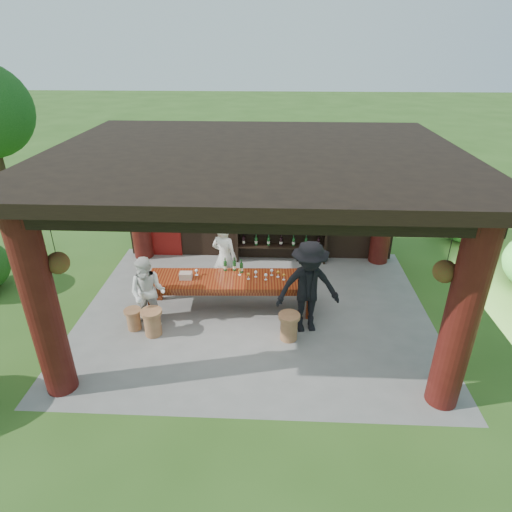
{
  "coord_description": "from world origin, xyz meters",
  "views": [
    {
      "loc": [
        0.38,
        -7.72,
        5.26
      ],
      "look_at": [
        0.0,
        0.4,
        1.15
      ],
      "focal_mm": 30.0,
      "sensor_mm": 36.0,
      "label": 1
    }
  ],
  "objects_px": {
    "wine_shelf": "(281,224)",
    "stool_near_right": "(289,326)",
    "guest_man": "(308,288)",
    "tasting_table": "(231,283)",
    "stool_near_left": "(152,322)",
    "napkin_basket": "(186,276)",
    "host": "(225,258)",
    "guest_woman": "(148,293)",
    "stool_far_left": "(134,319)"
  },
  "relations": [
    {
      "from": "host",
      "to": "guest_woman",
      "type": "xyz_separation_m",
      "value": [
        -1.38,
        -1.41,
        -0.09
      ]
    },
    {
      "from": "wine_shelf",
      "to": "stool_near_right",
      "type": "xyz_separation_m",
      "value": [
        0.14,
        -3.35,
        -0.75
      ]
    },
    {
      "from": "stool_far_left",
      "to": "stool_near_right",
      "type": "bearing_deg",
      "value": -3.32
    },
    {
      "from": "wine_shelf",
      "to": "stool_near_right",
      "type": "relative_size",
      "value": 4.21
    },
    {
      "from": "napkin_basket",
      "to": "stool_near_left",
      "type": "bearing_deg",
      "value": -118.75
    },
    {
      "from": "stool_near_left",
      "to": "napkin_basket",
      "type": "bearing_deg",
      "value": 61.25
    },
    {
      "from": "stool_near_left",
      "to": "guest_man",
      "type": "relative_size",
      "value": 0.29
    },
    {
      "from": "guest_man",
      "to": "napkin_basket",
      "type": "xyz_separation_m",
      "value": [
        -2.53,
        0.63,
        -0.15
      ]
    },
    {
      "from": "wine_shelf",
      "to": "stool_far_left",
      "type": "bearing_deg",
      "value": -133.27
    },
    {
      "from": "stool_far_left",
      "to": "guest_woman",
      "type": "distance_m",
      "value": 0.63
    },
    {
      "from": "stool_near_right",
      "to": "guest_woman",
      "type": "bearing_deg",
      "value": 173.02
    },
    {
      "from": "wine_shelf",
      "to": "host",
      "type": "height_order",
      "value": "wine_shelf"
    },
    {
      "from": "wine_shelf",
      "to": "stool_near_left",
      "type": "distance_m",
      "value": 4.26
    },
    {
      "from": "stool_far_left",
      "to": "guest_woman",
      "type": "height_order",
      "value": "guest_woman"
    },
    {
      "from": "stool_near_right",
      "to": "napkin_basket",
      "type": "bearing_deg",
      "value": 156.0
    },
    {
      "from": "wine_shelf",
      "to": "guest_man",
      "type": "xyz_separation_m",
      "value": [
        0.5,
        -3.01,
        -0.07
      ]
    },
    {
      "from": "stool_near_left",
      "to": "stool_far_left",
      "type": "height_order",
      "value": "stool_near_left"
    },
    {
      "from": "stool_near_left",
      "to": "guest_man",
      "type": "bearing_deg",
      "value": 6.02
    },
    {
      "from": "stool_far_left",
      "to": "napkin_basket",
      "type": "relative_size",
      "value": 1.75
    },
    {
      "from": "stool_near_right",
      "to": "guest_man",
      "type": "height_order",
      "value": "guest_man"
    },
    {
      "from": "host",
      "to": "guest_man",
      "type": "height_order",
      "value": "guest_man"
    },
    {
      "from": "stool_near_right",
      "to": "napkin_basket",
      "type": "xyz_separation_m",
      "value": [
        -2.17,
        0.97,
        0.52
      ]
    },
    {
      "from": "stool_near_right",
      "to": "host",
      "type": "distance_m",
      "value": 2.33
    },
    {
      "from": "guest_woman",
      "to": "napkin_basket",
      "type": "distance_m",
      "value": 0.9
    },
    {
      "from": "wine_shelf",
      "to": "stool_near_left",
      "type": "xyz_separation_m",
      "value": [
        -2.55,
        -3.33,
        -0.75
      ]
    },
    {
      "from": "host",
      "to": "guest_woman",
      "type": "height_order",
      "value": "host"
    },
    {
      "from": "wine_shelf",
      "to": "host",
      "type": "xyz_separation_m",
      "value": [
        -1.29,
        -1.59,
        -0.19
      ]
    },
    {
      "from": "stool_near_left",
      "to": "stool_far_left",
      "type": "relative_size",
      "value": 1.22
    },
    {
      "from": "tasting_table",
      "to": "stool_far_left",
      "type": "distance_m",
      "value": 2.11
    },
    {
      "from": "stool_near_right",
      "to": "tasting_table",
      "type": "bearing_deg",
      "value": 140.26
    },
    {
      "from": "stool_near_left",
      "to": "guest_man",
      "type": "xyz_separation_m",
      "value": [
        3.05,
        0.32,
        0.67
      ]
    },
    {
      "from": "napkin_basket",
      "to": "wine_shelf",
      "type": "bearing_deg",
      "value": 49.63
    },
    {
      "from": "stool_near_left",
      "to": "stool_near_right",
      "type": "relative_size",
      "value": 0.99
    },
    {
      "from": "wine_shelf",
      "to": "stool_near_right",
      "type": "distance_m",
      "value": 3.44
    },
    {
      "from": "tasting_table",
      "to": "host",
      "type": "xyz_separation_m",
      "value": [
        -0.21,
        0.74,
        0.21
      ]
    },
    {
      "from": "stool_near_left",
      "to": "guest_woman",
      "type": "relative_size",
      "value": 0.36
    },
    {
      "from": "guest_woman",
      "to": "host",
      "type": "bearing_deg",
      "value": 47.87
    },
    {
      "from": "stool_near_left",
      "to": "stool_near_right",
      "type": "xyz_separation_m",
      "value": [
        2.69,
        -0.02,
        0.0
      ]
    },
    {
      "from": "guest_woman",
      "to": "stool_far_left",
      "type": "bearing_deg",
      "value": -149.93
    },
    {
      "from": "stool_near_right",
      "to": "host",
      "type": "height_order",
      "value": "host"
    },
    {
      "from": "tasting_table",
      "to": "stool_far_left",
      "type": "xyz_separation_m",
      "value": [
        -1.9,
        -0.84,
        -0.39
      ]
    },
    {
      "from": "stool_near_left",
      "to": "host",
      "type": "xyz_separation_m",
      "value": [
        1.26,
        1.74,
        0.56
      ]
    },
    {
      "from": "host",
      "to": "guest_man",
      "type": "distance_m",
      "value": 2.29
    },
    {
      "from": "guest_woman",
      "to": "napkin_basket",
      "type": "relative_size",
      "value": 5.86
    },
    {
      "from": "guest_woman",
      "to": "guest_man",
      "type": "bearing_deg",
      "value": 2.15
    },
    {
      "from": "wine_shelf",
      "to": "tasting_table",
      "type": "xyz_separation_m",
      "value": [
        -1.08,
        -2.33,
        -0.41
      ]
    },
    {
      "from": "host",
      "to": "guest_man",
      "type": "xyz_separation_m",
      "value": [
        1.79,
        -1.42,
        0.12
      ]
    },
    {
      "from": "guest_woman",
      "to": "guest_man",
      "type": "distance_m",
      "value": 3.18
    },
    {
      "from": "stool_near_right",
      "to": "guest_man",
      "type": "bearing_deg",
      "value": 43.27
    },
    {
      "from": "guest_woman",
      "to": "napkin_basket",
      "type": "height_order",
      "value": "guest_woman"
    }
  ]
}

